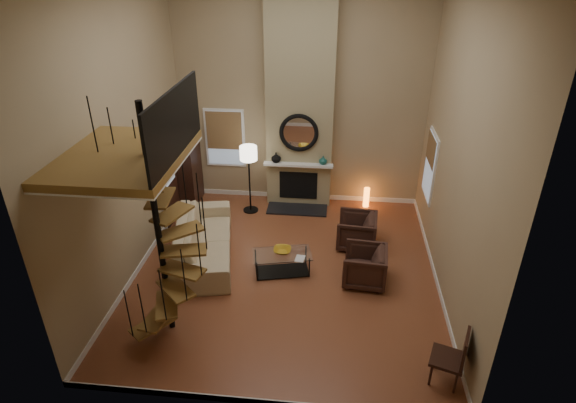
# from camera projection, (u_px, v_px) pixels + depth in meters

# --- Properties ---
(ground) EXTENTS (6.00, 6.50, 0.01)m
(ground) POSITION_uv_depth(u_px,v_px,m) (286.00, 271.00, 9.71)
(ground) COLOR #9D5632
(ground) RESTS_ON ground
(back_wall) EXTENTS (6.00, 0.02, 5.50)m
(back_wall) POSITION_uv_depth(u_px,v_px,m) (301.00, 95.00, 11.25)
(back_wall) COLOR tan
(back_wall) RESTS_ON ground
(front_wall) EXTENTS (6.00, 0.02, 5.50)m
(front_wall) POSITION_uv_depth(u_px,v_px,m) (255.00, 246.00, 5.56)
(front_wall) COLOR tan
(front_wall) RESTS_ON ground
(left_wall) EXTENTS (0.02, 6.50, 5.50)m
(left_wall) POSITION_uv_depth(u_px,v_px,m) (123.00, 139.00, 8.68)
(left_wall) COLOR tan
(left_wall) RESTS_ON ground
(right_wall) EXTENTS (0.02, 6.50, 5.50)m
(right_wall) POSITION_uv_depth(u_px,v_px,m) (459.00, 152.00, 8.12)
(right_wall) COLOR tan
(right_wall) RESTS_ON ground
(baseboard_back) EXTENTS (6.00, 0.02, 0.12)m
(baseboard_back) POSITION_uv_depth(u_px,v_px,m) (299.00, 196.00, 12.51)
(baseboard_back) COLOR white
(baseboard_back) RESTS_ON ground
(baseboard_front) EXTENTS (6.00, 0.02, 0.12)m
(baseboard_front) POSITION_uv_depth(u_px,v_px,m) (261.00, 402.00, 6.84)
(baseboard_front) COLOR white
(baseboard_front) RESTS_ON ground
(baseboard_left) EXTENTS (0.02, 6.50, 0.12)m
(baseboard_left) POSITION_uv_depth(u_px,v_px,m) (144.00, 260.00, 9.95)
(baseboard_left) COLOR white
(baseboard_left) RESTS_ON ground
(baseboard_right) EXTENTS (0.02, 6.50, 0.12)m
(baseboard_right) POSITION_uv_depth(u_px,v_px,m) (436.00, 278.00, 9.40)
(baseboard_right) COLOR white
(baseboard_right) RESTS_ON ground
(chimney_breast) EXTENTS (1.60, 0.38, 5.50)m
(chimney_breast) POSITION_uv_depth(u_px,v_px,m) (300.00, 97.00, 11.09)
(chimney_breast) COLOR #968962
(chimney_breast) RESTS_ON ground
(hearth) EXTENTS (1.50, 0.60, 0.04)m
(hearth) POSITION_uv_depth(u_px,v_px,m) (297.00, 209.00, 11.95)
(hearth) COLOR black
(hearth) RESTS_ON ground
(firebox) EXTENTS (0.95, 0.02, 0.72)m
(firebox) POSITION_uv_depth(u_px,v_px,m) (298.00, 185.00, 11.95)
(firebox) COLOR black
(firebox) RESTS_ON chimney_breast
(mantel) EXTENTS (1.70, 0.18, 0.06)m
(mantel) POSITION_uv_depth(u_px,v_px,m) (298.00, 165.00, 11.60)
(mantel) COLOR white
(mantel) RESTS_ON chimney_breast
(mirror_frame) EXTENTS (0.94, 0.10, 0.94)m
(mirror_frame) POSITION_uv_depth(u_px,v_px,m) (299.00, 133.00, 11.27)
(mirror_frame) COLOR black
(mirror_frame) RESTS_ON chimney_breast
(mirror_disc) EXTENTS (0.80, 0.01, 0.80)m
(mirror_disc) POSITION_uv_depth(u_px,v_px,m) (299.00, 133.00, 11.28)
(mirror_disc) COLOR white
(mirror_disc) RESTS_ON chimney_breast
(vase_left) EXTENTS (0.24, 0.24, 0.25)m
(vase_left) POSITION_uv_depth(u_px,v_px,m) (276.00, 157.00, 11.61)
(vase_left) COLOR black
(vase_left) RESTS_ON mantel
(vase_right) EXTENTS (0.20, 0.20, 0.21)m
(vase_right) POSITION_uv_depth(u_px,v_px,m) (323.00, 160.00, 11.51)
(vase_right) COLOR #175149
(vase_right) RESTS_ON mantel
(window_back) EXTENTS (1.02, 0.06, 1.52)m
(window_back) POSITION_uv_depth(u_px,v_px,m) (225.00, 137.00, 11.94)
(window_back) COLOR white
(window_back) RESTS_ON back_wall
(window_right) EXTENTS (0.06, 1.02, 1.52)m
(window_right) POSITION_uv_depth(u_px,v_px,m) (430.00, 165.00, 10.41)
(window_right) COLOR white
(window_right) RESTS_ON right_wall
(entry_door) EXTENTS (0.10, 1.05, 2.16)m
(entry_door) POSITION_uv_depth(u_px,v_px,m) (168.00, 180.00, 11.06)
(entry_door) COLOR white
(entry_door) RESTS_ON ground
(loft) EXTENTS (1.70, 2.20, 1.09)m
(loft) POSITION_uv_depth(u_px,v_px,m) (130.00, 154.00, 6.79)
(loft) COLOR olive
(loft) RESTS_ON left_wall
(spiral_stair) EXTENTS (1.47, 1.47, 4.06)m
(spiral_stair) POSITION_uv_depth(u_px,v_px,m) (161.00, 240.00, 7.46)
(spiral_stair) COLOR black
(spiral_stair) RESTS_ON ground
(hutch) EXTENTS (0.40, 0.85, 1.89)m
(hutch) POSITION_uv_depth(u_px,v_px,m) (189.00, 167.00, 11.96)
(hutch) COLOR black
(hutch) RESTS_ON ground
(sofa) EXTENTS (1.67, 2.99, 0.82)m
(sofa) POSITION_uv_depth(u_px,v_px,m) (203.00, 239.00, 10.04)
(sofa) COLOR #C4B088
(sofa) RESTS_ON ground
(armchair_near) EXTENTS (0.91, 0.89, 0.77)m
(armchair_near) POSITION_uv_depth(u_px,v_px,m) (360.00, 231.00, 10.38)
(armchair_near) COLOR #3B221B
(armchair_near) RESTS_ON ground
(armchair_far) EXTENTS (0.90, 0.88, 0.76)m
(armchair_far) POSITION_uv_depth(u_px,v_px,m) (369.00, 267.00, 9.24)
(armchair_far) COLOR #3B221B
(armchair_far) RESTS_ON ground
(coffee_table) EXTENTS (1.26, 0.83, 0.44)m
(coffee_table) POSITION_uv_depth(u_px,v_px,m) (282.00, 261.00, 9.54)
(coffee_table) COLOR silver
(coffee_table) RESTS_ON ground
(bowl) EXTENTS (0.35, 0.35, 0.09)m
(bowl) POSITION_uv_depth(u_px,v_px,m) (282.00, 250.00, 9.48)
(bowl) COLOR gold
(bowl) RESTS_ON coffee_table
(book) EXTENTS (0.21, 0.26, 0.02)m
(book) POSITION_uv_depth(u_px,v_px,m) (299.00, 259.00, 9.29)
(book) COLOR gray
(book) RESTS_ON coffee_table
(floor_lamp) EXTENTS (0.42, 0.42, 1.72)m
(floor_lamp) POSITION_uv_depth(u_px,v_px,m) (249.00, 159.00, 11.27)
(floor_lamp) COLOR black
(floor_lamp) RESTS_ON ground
(accent_lamp) EXTENTS (0.15, 0.15, 0.52)m
(accent_lamp) POSITION_uv_depth(u_px,v_px,m) (366.00, 197.00, 12.02)
(accent_lamp) COLOR orange
(accent_lamp) RESTS_ON ground
(side_chair) EXTENTS (0.60, 0.60, 1.00)m
(side_chair) POSITION_uv_depth(u_px,v_px,m) (454.00, 356.00, 6.98)
(side_chair) COLOR black
(side_chair) RESTS_ON ground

